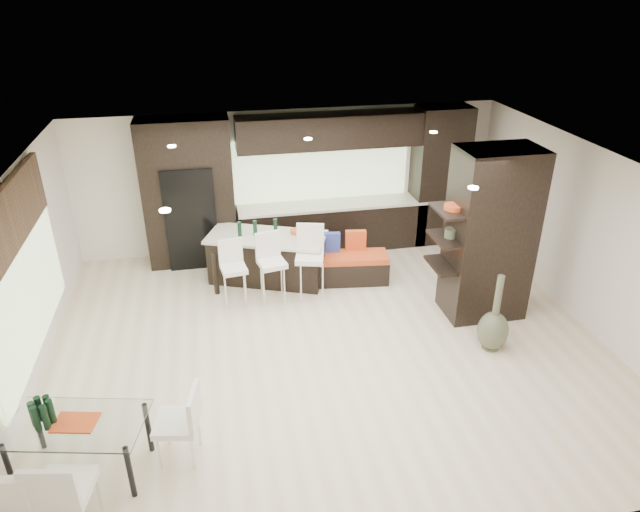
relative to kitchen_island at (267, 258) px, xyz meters
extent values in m
plane|color=beige|center=(0.64, -2.14, -0.42)|extent=(8.00, 8.00, 0.00)
cube|color=white|center=(0.64, 1.36, 0.93)|extent=(8.00, 0.02, 2.70)
cube|color=white|center=(-3.36, -2.14, 0.93)|extent=(0.02, 7.00, 2.70)
cube|color=white|center=(4.64, -2.14, 0.93)|extent=(0.02, 7.00, 2.70)
cube|color=white|center=(0.64, -2.14, 2.28)|extent=(8.00, 7.00, 0.02)
cube|color=#B2D199|center=(-3.32, -1.94, 0.93)|extent=(0.04, 3.20, 1.90)
cube|color=#B2D199|center=(1.24, 1.32, 1.13)|extent=(3.40, 0.04, 1.20)
cube|color=brown|center=(-3.29, -1.94, 1.83)|extent=(0.08, 3.00, 0.80)
cube|color=white|center=(0.64, -1.89, 2.26)|extent=(4.00, 3.00, 0.02)
cube|color=black|center=(1.14, 1.03, 0.93)|extent=(6.80, 0.68, 2.70)
cube|color=black|center=(-1.26, 0.98, 0.53)|extent=(0.90, 0.68, 1.90)
cube|color=black|center=(3.24, -1.74, 0.93)|extent=(1.20, 0.80, 2.70)
cube|color=black|center=(0.00, 0.00, 0.00)|extent=(2.20, 1.55, 0.84)
cube|color=white|center=(-0.62, -0.73, 0.02)|extent=(0.44, 0.44, 0.89)
cube|color=white|center=(0.00, -0.74, 0.05)|extent=(0.49, 0.49, 0.95)
cube|color=white|center=(0.62, -0.76, 0.09)|extent=(0.55, 0.55, 1.02)
cube|color=black|center=(1.40, -0.36, -0.16)|extent=(1.41, 0.69, 0.52)
cube|color=white|center=(-2.49, -3.96, -0.08)|extent=(1.56, 1.09, 0.68)
cube|color=white|center=(-2.49, -4.69, 0.05)|extent=(0.60, 0.60, 0.94)
cube|color=white|center=(-2.93, -4.67, 0.02)|extent=(0.54, 0.54, 0.88)
cube|color=white|center=(-1.46, -3.96, 0.01)|extent=(0.55, 0.55, 0.86)
camera|label=1|loc=(-0.87, -8.94, 4.53)|focal=32.00mm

